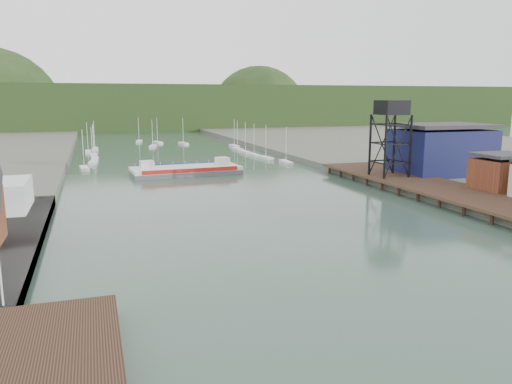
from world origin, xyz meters
TOP-DOWN VIEW (x-y plane):
  - ground at (0.00, 0.00)m, footprint 600.00×600.00m
  - west_stage at (-29.00, 0.00)m, footprint 10.00×18.00m
  - east_pier at (37.00, 45.00)m, footprint 14.00×70.00m
  - lift_tower at (35.00, 58.00)m, footprint 6.50×6.50m
  - blue_shed at (50.00, 60.00)m, footprint 20.50×14.50m
  - marina_sailboats at (0.08, 138.46)m, footprint 57.71×92.65m
  - distant_hills at (-3.98, 301.35)m, footprint 500.00×120.00m
  - chain_ferry at (-3.53, 87.67)m, footprint 26.98×12.25m

SIDE VIEW (x-z plane):
  - ground at x=0.00m, z-range 0.00..0.00m
  - marina_sailboats at x=0.08m, z-range -0.10..0.80m
  - west_stage at x=-29.00m, z-range 0.00..1.80m
  - chain_ferry at x=-3.53m, z-range -0.81..2.99m
  - east_pier at x=37.00m, z-range 0.67..3.12m
  - blue_shed at x=50.00m, z-range 1.41..12.71m
  - distant_hills at x=-3.98m, z-range -29.62..50.38m
  - lift_tower at x=35.00m, z-range 7.65..23.65m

